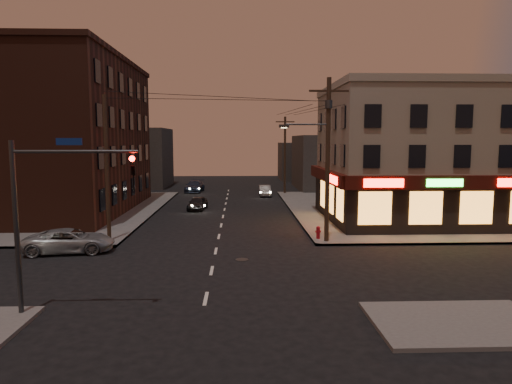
{
  "coord_description": "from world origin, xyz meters",
  "views": [
    {
      "loc": [
        1.38,
        -21.95,
        6.4
      ],
      "look_at": [
        2.42,
        6.14,
        3.2
      ],
      "focal_mm": 32.0,
      "sensor_mm": 36.0,
      "label": 1
    }
  ],
  "objects_px": {
    "suv_cross": "(70,241)",
    "sedan_mid": "(265,191)",
    "sedan_near": "(198,203)",
    "sedan_far": "(195,186)",
    "fire_hydrant": "(318,232)"
  },
  "relations": [
    {
      "from": "sedan_mid",
      "to": "sedan_far",
      "type": "distance_m",
      "value": 9.63
    },
    {
      "from": "sedan_mid",
      "to": "sedan_far",
      "type": "xyz_separation_m",
      "value": [
        -8.5,
        4.53,
        0.08
      ]
    },
    {
      "from": "fire_hydrant",
      "to": "suv_cross",
      "type": "bearing_deg",
      "value": -170.5
    },
    {
      "from": "suv_cross",
      "to": "sedan_far",
      "type": "bearing_deg",
      "value": -15.25
    },
    {
      "from": "sedan_near",
      "to": "sedan_far",
      "type": "distance_m",
      "value": 14.91
    },
    {
      "from": "sedan_near",
      "to": "sedan_far",
      "type": "relative_size",
      "value": 0.75
    },
    {
      "from": "suv_cross",
      "to": "sedan_mid",
      "type": "bearing_deg",
      "value": -33.35
    },
    {
      "from": "sedan_mid",
      "to": "suv_cross",
      "type": "bearing_deg",
      "value": -116.9
    },
    {
      "from": "sedan_mid",
      "to": "sedan_far",
      "type": "relative_size",
      "value": 0.78
    },
    {
      "from": "fire_hydrant",
      "to": "sedan_far",
      "type": "bearing_deg",
      "value": 110.54
    },
    {
      "from": "sedan_mid",
      "to": "fire_hydrant",
      "type": "distance_m",
      "value": 23.79
    },
    {
      "from": "sedan_far",
      "to": "fire_hydrant",
      "type": "bearing_deg",
      "value": -64.53
    },
    {
      "from": "suv_cross",
      "to": "sedan_mid",
      "type": "xyz_separation_m",
      "value": [
        12.66,
        26.17,
        -0.07
      ]
    },
    {
      "from": "suv_cross",
      "to": "fire_hydrant",
      "type": "height_order",
      "value": "suv_cross"
    },
    {
      "from": "suv_cross",
      "to": "sedan_mid",
      "type": "distance_m",
      "value": 29.07
    }
  ]
}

